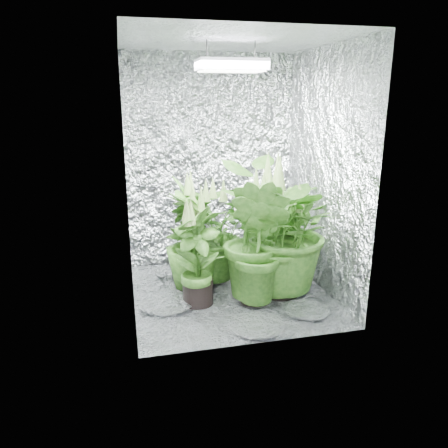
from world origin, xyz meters
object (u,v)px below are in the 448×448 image
plant_c (292,238)px  plant_b (190,229)px  plant_f (197,256)px  circulation_fan (282,256)px  plant_a (214,231)px  grow_lamp (231,65)px  plant_g (256,242)px  plant_e (282,230)px  plant_d (192,242)px

plant_c → plant_b: bearing=160.6°
plant_f → circulation_fan: size_ratio=2.48×
plant_b → plant_f: (-0.03, -0.57, -0.05)m
plant_a → plant_c: size_ratio=1.17×
grow_lamp → plant_a: bearing=100.0°
plant_b → plant_g: plant_g is taller
plant_b → plant_g: 0.76m
plant_a → circulation_fan: bearing=1.9°
grow_lamp → plant_e: size_ratio=0.42×
plant_c → grow_lamp: bearing=-166.5°
plant_b → plant_e: plant_e is taller
plant_a → circulation_fan: 0.72m
grow_lamp → plant_b: bearing=120.5°
plant_c → plant_f: size_ratio=0.99×
plant_a → plant_d: 0.28m
grow_lamp → plant_f: size_ratio=0.56×
plant_a → plant_g: size_ratio=0.95×
plant_f → circulation_fan: bearing=28.6°
grow_lamp → plant_b: 1.46m
plant_f → plant_g: (0.46, -0.06, 0.10)m
plant_f → plant_b: bearing=86.7°
plant_b → grow_lamp: bearing=-59.5°
plant_c → plant_d: (-0.89, 0.04, 0.01)m
plant_c → circulation_fan: (-0.00, 0.22, -0.25)m
plant_a → plant_c: bearing=-17.0°
plant_d → circulation_fan: (0.89, 0.18, -0.26)m
circulation_fan → plant_d: bearing=-167.5°
plant_e → plant_f: plant_e is taller
plant_g → circulation_fan: size_ratio=3.03×
plant_a → plant_f: size_ratio=1.16×
plant_b → plant_e: (0.67, -0.54, 0.11)m
plant_d → plant_f: (-0.01, -0.31, -0.01)m
plant_e → plant_b: bearing=141.1°
plant_c → circulation_fan: 0.34m
plant_g → plant_c: bearing=36.7°
plant_c → plant_d: size_ratio=0.97×
plant_g → circulation_fan: 0.78m
grow_lamp → plant_d: 1.45m
grow_lamp → plant_c: grow_lamp is taller
plant_e → plant_f: size_ratio=1.34×
plant_c → plant_f: bearing=-163.7°
plant_e → plant_f: bearing=-178.1°
grow_lamp → plant_a: (-0.06, 0.35, -1.38)m
plant_e → circulation_fan: size_ratio=3.32×
plant_b → plant_d: 0.27m
plant_d → circulation_fan: bearing=11.6°
plant_f → circulation_fan: (0.89, 0.49, -0.25)m
grow_lamp → plant_d: size_ratio=0.55×
plant_d → plant_g: (0.46, -0.37, 0.09)m
plant_c → plant_g: plant_g is taller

